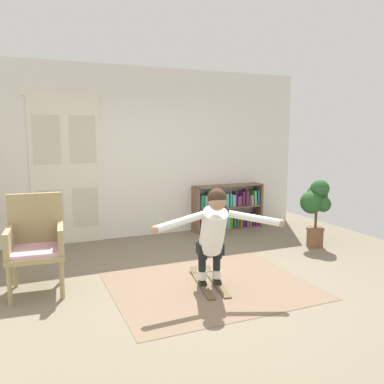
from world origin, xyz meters
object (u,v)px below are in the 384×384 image
Objects in this scene: skis_pair at (209,282)px; person_skier at (213,230)px; wicker_chair at (36,241)px; bookshelf at (227,209)px; potted_plant at (316,203)px.

person_skier is (-0.03, -0.19, 0.69)m from skis_pair.
skis_pair is (1.88, -0.60, -0.56)m from wicker_chair.
bookshelf is 1.42× the size of skis_pair.
person_skier reaches higher than potted_plant.
wicker_chair is at bearing 162.47° from skis_pair.
person_skier is (-2.29, -0.97, 0.01)m from potted_plant.
bookshelf is 1.27× the size of potted_plant.
wicker_chair is 2.05m from skis_pair.
person_skier is at bearing -156.95° from potted_plant.
wicker_chair reaches higher than potted_plant.
bookshelf is at bearing 115.51° from potted_plant.
potted_plant is at bearing 19.21° from skis_pair.
potted_plant is at bearing 2.62° from wicker_chair.
bookshelf is 2.98m from person_skier.
bookshelf is 3.82m from wicker_chair.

